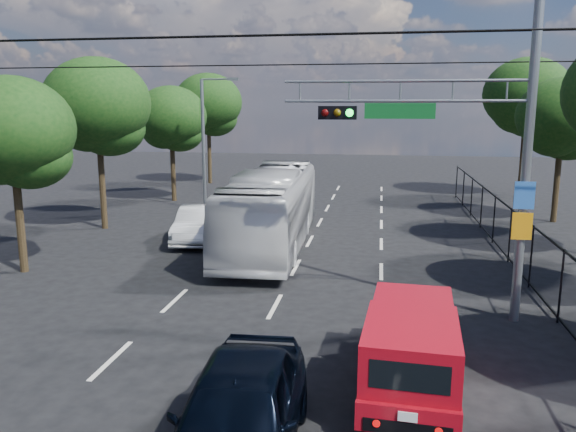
% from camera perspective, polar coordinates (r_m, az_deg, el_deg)
% --- Properties ---
extents(lane_markings, '(6.12, 38.00, 0.01)m').
position_cam_1_polar(lane_markings, '(21.88, 1.56, -3.78)').
color(lane_markings, beige).
rests_on(lane_markings, ground).
extents(signal_mast, '(6.43, 0.39, 9.50)m').
position_cam_1_polar(signal_mast, '(15.16, 18.86, 9.09)').
color(signal_mast, slate).
rests_on(signal_mast, ground).
extents(streetlight_left, '(2.09, 0.22, 7.08)m').
position_cam_1_polar(streetlight_left, '(30.42, -8.31, 7.81)').
color(streetlight_left, slate).
rests_on(streetlight_left, ground).
extents(utility_wires, '(22.00, 5.04, 0.74)m').
position_cam_1_polar(utility_wires, '(16.13, -0.90, 16.83)').
color(utility_wires, black).
rests_on(utility_wires, ground).
extents(fence_right, '(0.06, 34.03, 2.00)m').
position_cam_1_polar(fence_right, '(20.24, 22.69, -2.88)').
color(fence_right, black).
rests_on(fence_right, ground).
extents(tree_right_d, '(4.32, 4.32, 7.02)m').
position_cam_1_polar(tree_right_d, '(30.24, 26.12, 8.52)').
color(tree_right_d, black).
rests_on(tree_right_d, ground).
extents(tree_right_e, '(5.28, 5.28, 8.58)m').
position_cam_1_polar(tree_right_e, '(38.01, 23.10, 10.69)').
color(tree_right_e, black).
rests_on(tree_right_e, ground).
extents(tree_left_b, '(4.08, 4.08, 6.63)m').
position_cam_1_polar(tree_left_b, '(20.83, -26.14, 7.12)').
color(tree_left_b, black).
rests_on(tree_left_b, ground).
extents(tree_left_c, '(4.80, 4.80, 7.80)m').
position_cam_1_polar(tree_left_c, '(27.10, -18.72, 10.04)').
color(tree_left_c, black).
rests_on(tree_left_c, ground).
extents(tree_left_d, '(4.20, 4.20, 6.83)m').
position_cam_1_polar(tree_left_d, '(34.25, -11.74, 9.35)').
color(tree_left_d, black).
rests_on(tree_left_d, ground).
extents(tree_left_e, '(4.92, 4.92, 7.99)m').
position_cam_1_polar(tree_left_e, '(41.87, -8.07, 10.85)').
color(tree_left_e, black).
rests_on(tree_left_e, ground).
extents(red_pickup, '(2.02, 4.82, 1.76)m').
position_cam_1_polar(red_pickup, '(11.67, 12.37, -12.83)').
color(red_pickup, black).
rests_on(red_pickup, ground).
extents(navy_hatchback, '(2.19, 4.94, 1.65)m').
position_cam_1_polar(navy_hatchback, '(9.43, -5.01, -19.47)').
color(navy_hatchback, black).
rests_on(navy_hatchback, ground).
extents(white_bus, '(3.07, 11.33, 3.13)m').
position_cam_1_polar(white_bus, '(22.68, -1.66, 0.79)').
color(white_bus, silver).
rests_on(white_bus, ground).
extents(white_van, '(2.14, 4.60, 1.46)m').
position_cam_1_polar(white_van, '(24.02, -9.14, -0.80)').
color(white_van, silver).
rests_on(white_van, ground).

